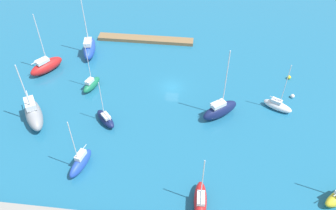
# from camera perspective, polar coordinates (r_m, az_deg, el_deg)

# --- Properties ---
(water) EXTENTS (160.00, 160.00, 0.00)m
(water) POSITION_cam_1_polar(r_m,az_deg,el_deg) (64.49, 0.68, 3.02)
(water) COLOR #1E668C
(water) RESTS_ON ground
(pier_dock) EXTENTS (21.40, 2.39, 0.76)m
(pier_dock) POSITION_cam_1_polar(r_m,az_deg,el_deg) (77.74, -3.78, 10.98)
(pier_dock) COLOR olive
(pier_dock) RESTS_ON ground
(sailboat_red_lone_south) EXTENTS (1.92, 5.86, 9.17)m
(sailboat_red_lone_south) POSITION_cam_1_polar(r_m,az_deg,el_deg) (47.32, 5.47, -15.62)
(sailboat_red_lone_south) COLOR red
(sailboat_red_lone_south) RESTS_ON water
(sailboat_navy_near_pier) EXTENTS (6.79, 6.02, 13.25)m
(sailboat_navy_near_pier) POSITION_cam_1_polar(r_m,az_deg,el_deg) (58.45, 8.73, -0.79)
(sailboat_navy_near_pier) COLOR #141E4C
(sailboat_navy_near_pier) RESTS_ON water
(sailboat_blue_far_north) EXTENTS (2.90, 5.58, 9.93)m
(sailboat_blue_far_north) POSITION_cam_1_polar(r_m,az_deg,el_deg) (52.23, -14.50, -9.34)
(sailboat_blue_far_north) COLOR #2347B2
(sailboat_blue_far_north) RESTS_ON water
(sailboat_white_east_end) EXTENTS (5.28, 3.81, 9.66)m
(sailboat_white_east_end) POSITION_cam_1_polar(r_m,az_deg,el_deg) (62.41, 17.95, -0.07)
(sailboat_white_east_end) COLOR white
(sailboat_white_east_end) RESTS_ON water
(sailboat_green_by_breakwater) EXTENTS (3.06, 5.04, 9.11)m
(sailboat_green_by_breakwater) POSITION_cam_1_polar(r_m,az_deg,el_deg) (65.23, -12.76, 3.41)
(sailboat_green_by_breakwater) COLOR #19724C
(sailboat_green_by_breakwater) RESTS_ON water
(sailboat_gray_far_south) EXTENTS (6.42, 8.04, 11.97)m
(sailboat_gray_far_south) POSITION_cam_1_polar(r_m,az_deg,el_deg) (61.05, -21.68, -1.38)
(sailboat_gray_far_south) COLOR gray
(sailboat_gray_far_south) RESTS_ON water
(sailboat_red_along_channel) EXTENTS (6.06, 7.22, 12.35)m
(sailboat_red_along_channel) POSITION_cam_1_polar(r_m,az_deg,el_deg) (71.81, -19.80, 6.23)
(sailboat_red_along_channel) COLOR red
(sailboat_red_along_channel) RESTS_ON water
(sailboat_navy_off_beacon) EXTENTS (4.63, 4.76, 8.53)m
(sailboat_navy_off_beacon) POSITION_cam_1_polar(r_m,az_deg,el_deg) (57.97, -10.47, -2.27)
(sailboat_navy_off_beacon) COLOR #141E4C
(sailboat_navy_off_beacon) RESTS_ON water
(sailboat_blue_inner_mooring) EXTENTS (3.71, 7.85, 12.83)m
(sailboat_blue_inner_mooring) POSITION_cam_1_polar(r_m,az_deg,el_deg) (74.37, -13.09, 9.37)
(sailboat_blue_inner_mooring) COLOR #2347B2
(sailboat_blue_inner_mooring) RESTS_ON water
(mooring_buoy_white) EXTENTS (0.74, 0.74, 0.74)m
(mooring_buoy_white) POSITION_cam_1_polar(r_m,az_deg,el_deg) (66.04, 20.22, 1.42)
(mooring_buoy_white) COLOR white
(mooring_buoy_white) RESTS_ON water
(mooring_buoy_yellow) EXTENTS (0.74, 0.74, 0.74)m
(mooring_buoy_yellow) POSITION_cam_1_polar(r_m,az_deg,el_deg) (70.34, 19.69, 4.41)
(mooring_buoy_yellow) COLOR yellow
(mooring_buoy_yellow) RESTS_ON water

